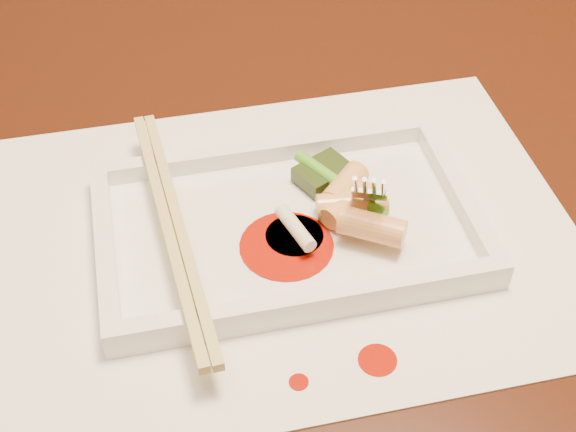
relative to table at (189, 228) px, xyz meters
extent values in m
cube|color=black|center=(0.00, 0.00, 0.08)|extent=(1.40, 0.90, 0.04)
cylinder|color=black|center=(0.62, 0.37, -0.29)|extent=(0.07, 0.07, 0.71)
cube|color=white|center=(0.06, -0.12, 0.10)|extent=(0.40, 0.30, 0.00)
cylinder|color=#A51304|center=(0.09, -0.24, 0.10)|extent=(0.02, 0.02, 0.00)
cylinder|color=#A51304|center=(0.04, -0.24, 0.10)|extent=(0.01, 0.01, 0.00)
cube|color=white|center=(0.06, -0.12, 0.11)|extent=(0.26, 0.16, 0.01)
cube|color=white|center=(0.06, -0.05, 0.12)|extent=(0.26, 0.01, 0.01)
cube|color=white|center=(0.06, -0.20, 0.12)|extent=(0.26, 0.01, 0.01)
cube|color=white|center=(-0.06, -0.12, 0.12)|extent=(0.01, 0.14, 0.01)
cube|color=white|center=(0.19, -0.12, 0.12)|extent=(0.01, 0.14, 0.01)
cube|color=black|center=(0.10, -0.08, 0.12)|extent=(0.05, 0.04, 0.01)
cylinder|color=#EAEACC|center=(0.06, -0.14, 0.12)|extent=(0.02, 0.04, 0.01)
cylinder|color=#3D9818|center=(0.10, -0.10, 0.12)|extent=(0.05, 0.08, 0.01)
cube|color=tan|center=(-0.02, -0.12, 0.13)|extent=(0.02, 0.24, 0.01)
cube|color=tan|center=(-0.01, -0.12, 0.13)|extent=(0.02, 0.24, 0.01)
cylinder|color=#A51304|center=(0.06, -0.14, 0.11)|extent=(0.06, 0.06, 0.00)
cylinder|color=#A51304|center=(0.06, -0.13, 0.11)|extent=(0.04, 0.04, 0.00)
cylinder|color=#F6C273|center=(0.11, -0.10, 0.12)|extent=(0.04, 0.04, 0.02)
cylinder|color=#F6C273|center=(0.11, -0.12, 0.12)|extent=(0.05, 0.02, 0.02)
cylinder|color=#F6C273|center=(0.11, -0.15, 0.13)|extent=(0.05, 0.04, 0.02)
cylinder|color=#F6C273|center=(0.11, -0.12, 0.12)|extent=(0.04, 0.04, 0.02)
camera|label=1|loc=(-0.02, -0.50, 0.51)|focal=50.00mm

